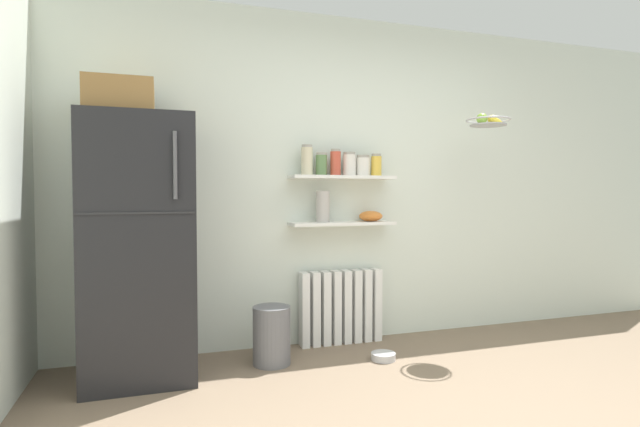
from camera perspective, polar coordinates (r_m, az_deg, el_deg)
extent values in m
plane|color=#7A6651|center=(2.86, 14.26, -22.37)|extent=(7.04, 7.04, 0.00)
cube|color=silver|center=(3.99, 2.39, 3.89)|extent=(7.04, 0.10, 2.60)
cube|color=black|center=(3.37, -20.30, -3.75)|extent=(0.67, 0.67, 1.68)
cube|color=#262628|center=(3.02, -20.59, 0.04)|extent=(0.66, 0.01, 0.01)
cylinder|color=#4C4C51|center=(3.00, -16.56, 5.43)|extent=(0.02, 0.02, 0.40)
cube|color=olive|center=(3.41, -22.25, 12.26)|extent=(0.40, 0.47, 0.21)
cube|color=white|center=(3.86, -1.86, -11.16)|extent=(0.06, 0.12, 0.58)
cube|color=white|center=(3.89, -0.60, -11.07)|extent=(0.06, 0.12, 0.58)
cube|color=white|center=(3.91, 0.63, -10.98)|extent=(0.06, 0.12, 0.58)
cube|color=white|center=(3.94, 1.85, -10.89)|extent=(0.06, 0.12, 0.58)
cube|color=white|center=(3.97, 3.05, -10.79)|extent=(0.06, 0.12, 0.58)
cube|color=white|center=(4.00, 4.23, -10.68)|extent=(0.06, 0.12, 0.58)
cube|color=white|center=(4.04, 5.39, -10.58)|extent=(0.06, 0.12, 0.58)
cube|color=white|center=(4.07, 6.53, -10.47)|extent=(0.06, 0.12, 0.58)
cube|color=white|center=(3.83, 2.63, -1.17)|extent=(0.84, 0.22, 0.02)
cube|color=white|center=(3.83, 2.64, 4.25)|extent=(0.84, 0.22, 0.02)
cylinder|color=beige|center=(3.74, -1.53, 6.11)|extent=(0.09, 0.09, 0.21)
cylinder|color=gray|center=(3.75, -1.53, 7.88)|extent=(0.08, 0.08, 0.02)
cylinder|color=#5B7F4C|center=(3.77, 0.16, 5.65)|extent=(0.09, 0.09, 0.16)
cylinder|color=gray|center=(3.78, 0.16, 6.98)|extent=(0.08, 0.08, 0.02)
cylinder|color=#C64C38|center=(3.81, 1.82, 5.85)|extent=(0.08, 0.08, 0.19)
cylinder|color=gray|center=(3.82, 1.83, 7.39)|extent=(0.08, 0.08, 0.02)
cylinder|color=silver|center=(3.85, 3.45, 5.65)|extent=(0.10, 0.10, 0.16)
cylinder|color=gray|center=(3.86, 3.45, 7.01)|extent=(0.09, 0.09, 0.02)
cylinder|color=silver|center=(3.90, 5.04, 5.45)|extent=(0.11, 0.11, 0.14)
cylinder|color=gray|center=(3.90, 5.05, 6.64)|extent=(0.10, 0.10, 0.02)
cylinder|color=yellow|center=(3.94, 6.60, 5.51)|extent=(0.08, 0.08, 0.16)
cylinder|color=gray|center=(3.95, 6.60, 6.79)|extent=(0.08, 0.08, 0.02)
cylinder|color=#B2ADA8|center=(3.77, 0.32, 0.82)|extent=(0.11, 0.11, 0.24)
ellipsoid|color=orange|center=(3.92, 5.95, -0.31)|extent=(0.19, 0.19, 0.08)
cylinder|color=slate|center=(3.52, -5.67, -13.98)|extent=(0.26, 0.26, 0.40)
cylinder|color=#B7B7BC|center=(3.67, 7.41, -16.22)|extent=(0.18, 0.18, 0.05)
torus|color=#B2B2B7|center=(4.07, 19.05, 10.29)|extent=(0.34, 0.34, 0.01)
cylinder|color=#A8A8AD|center=(4.07, 19.04, 9.73)|extent=(0.28, 0.28, 0.01)
sphere|color=gold|center=(4.09, 19.50, 10.28)|extent=(0.07, 0.07, 0.07)
sphere|color=#7FAD38|center=(4.04, 18.38, 10.47)|extent=(0.08, 0.08, 0.08)
ellipsoid|color=yellow|center=(4.07, 19.79, 10.21)|extent=(0.18, 0.08, 0.09)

